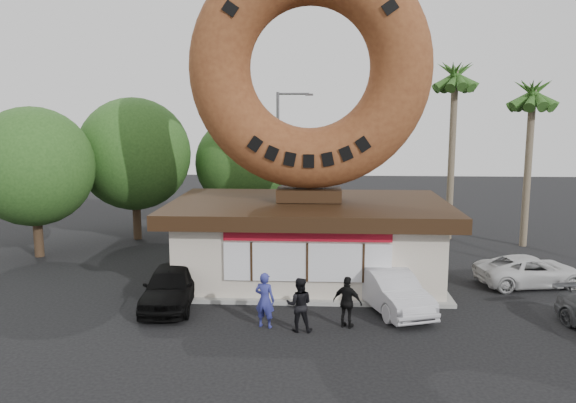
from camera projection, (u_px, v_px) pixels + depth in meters
The scene contains 15 objects.
ground at pixel (305, 336), 17.39m from camera, with size 90.00×90.00×0.00m, color black.
donut_shop at pixel (309, 238), 23.02m from camera, with size 11.20×7.20×3.80m.
giant_donut at pixel (310, 68), 21.96m from camera, with size 9.55×9.55×2.44m, color brown.
tree_west at pixel (134, 154), 30.00m from camera, with size 6.00×6.00×7.65m.
tree_mid at pixel (242, 163), 31.77m from camera, with size 5.20×5.20×6.63m.
tree_far at pixel (33, 167), 26.30m from camera, with size 5.60×5.60×7.14m.
palm_near at pixel (455, 82), 29.46m from camera, with size 2.60×2.60×9.75m.
palm_far at pixel (533, 100), 27.94m from camera, with size 2.60×2.60×8.75m.
street_lamp at pixel (280, 154), 32.57m from camera, with size 2.11×0.20×8.00m.
person_left at pixel (265, 300), 17.97m from camera, with size 0.66×0.43×1.81m, color navy.
person_center at pixel (299, 304), 17.65m from camera, with size 0.84×0.66×1.73m, color black.
person_right at pixel (347, 302), 17.94m from camera, with size 0.99×0.41×1.68m, color black.
car_black at pixel (171, 286), 19.98m from camera, with size 1.72×4.27×1.45m, color black.
car_silver at pixel (390, 290), 19.64m from camera, with size 1.50×4.29×1.41m, color #B6B5BA.
car_white at pixel (531, 271), 22.34m from camera, with size 1.99×4.32×1.20m, color silver.
Camera 1 is at (0.40, -16.53, 6.85)m, focal length 35.00 mm.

